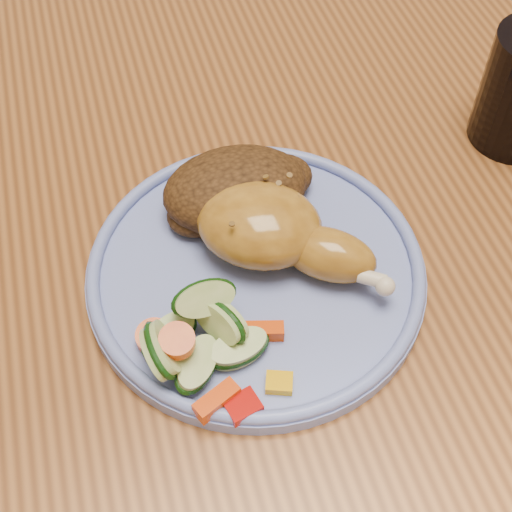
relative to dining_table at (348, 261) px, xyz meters
name	(u,v)px	position (x,y,z in m)	size (l,w,h in m)	color
ground	(307,501)	(0.00, 0.00, -0.67)	(4.00, 4.00, 0.00)	brown
dining_table	(348,261)	(0.00, 0.00, 0.00)	(0.90, 1.40, 0.75)	brown
chair_far	(203,27)	(0.00, 0.63, -0.17)	(0.42, 0.42, 0.91)	#4C2D16
plate	(256,273)	(-0.10, -0.05, 0.09)	(0.25, 0.25, 0.01)	#6779C3
plate_rim	(256,264)	(-0.10, -0.05, 0.10)	(0.25, 0.25, 0.01)	#6779C3
chicken_leg	(276,232)	(-0.08, -0.04, 0.12)	(0.14, 0.14, 0.05)	#A87323
rice_pilaf	(238,190)	(-0.10, 0.01, 0.11)	(0.12, 0.08, 0.05)	#402610
vegetable_pile	(199,340)	(-0.16, -0.11, 0.11)	(0.11, 0.10, 0.05)	#A50A05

